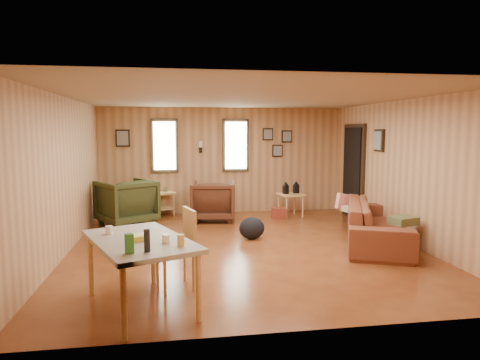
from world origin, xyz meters
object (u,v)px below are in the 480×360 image
at_px(sofa, 378,216).
at_px(end_table, 162,199).
at_px(recliner_brown, 213,199).
at_px(dining_table, 140,245).
at_px(recliner_green, 126,200).
at_px(side_table, 291,192).

height_order(sofa, end_table, sofa).
height_order(recliner_brown, dining_table, dining_table).
distance_m(sofa, recliner_brown, 3.42).
distance_m(sofa, recliner_green, 4.81).
bearing_deg(end_table, sofa, -39.23).
bearing_deg(sofa, dining_table, 141.79).
bearing_deg(recliner_brown, side_table, -166.49).
xyz_separation_m(sofa, dining_table, (-3.71, -2.07, 0.21)).
height_order(sofa, side_table, sofa).
bearing_deg(recliner_green, side_table, 151.31).
height_order(end_table, dining_table, dining_table).
bearing_deg(side_table, end_table, 169.59).
xyz_separation_m(recliner_brown, end_table, (-1.09, 0.67, -0.09)).
bearing_deg(recliner_brown, recliner_green, 13.11).
distance_m(recliner_green, end_table, 1.06).
bearing_deg(end_table, dining_table, -90.99).
bearing_deg(sofa, end_table, 73.42).
bearing_deg(sofa, side_table, 41.04).
relative_size(recliner_brown, dining_table, 0.54).
bearing_deg(recliner_green, end_table, -163.32).
relative_size(sofa, dining_table, 1.43).
relative_size(sofa, side_table, 3.07).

